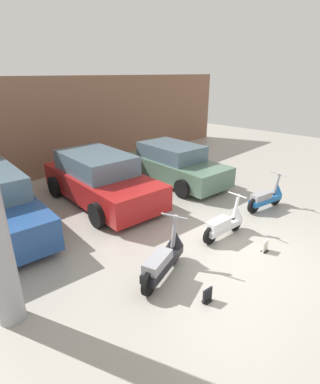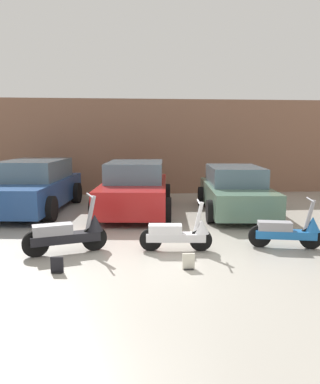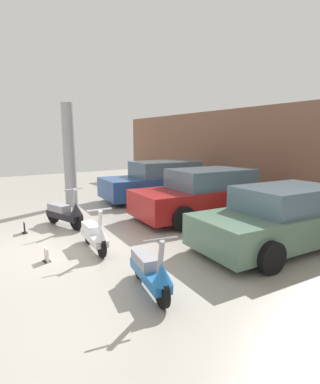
{
  "view_description": "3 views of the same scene",
  "coord_description": "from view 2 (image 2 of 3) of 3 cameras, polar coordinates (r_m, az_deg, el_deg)",
  "views": [
    {
      "loc": [
        -4.85,
        -2.46,
        3.55
      ],
      "look_at": [
        0.21,
        2.32,
        0.75
      ],
      "focal_mm": 28.0,
      "sensor_mm": 36.0,
      "label": 1
    },
    {
      "loc": [
        -0.34,
        -6.07,
        2.14
      ],
      "look_at": [
        0.42,
        2.35,
        0.86
      ],
      "focal_mm": 35.0,
      "sensor_mm": 36.0,
      "label": 2
    },
    {
      "loc": [
        6.19,
        -1.65,
        2.25
      ],
      "look_at": [
        0.31,
        2.48,
        0.99
      ],
      "focal_mm": 28.0,
      "sensor_mm": 36.0,
      "label": 3
    }
  ],
  "objects": [
    {
      "name": "scooter_front_left",
      "position": [
        7.06,
        -13.67,
        -6.1
      ],
      "size": [
        1.48,
        0.71,
        1.06
      ],
      "rotation": [
        0.0,
        0.0,
        0.29
      ],
      "color": "black",
      "rests_on": "ground_plane"
    },
    {
      "name": "wall_back",
      "position": [
        13.74,
        -3.77,
        6.84
      ],
      "size": [
        19.6,
        0.12,
        3.44
      ],
      "primitive_type": "cube",
      "color": "#845B47",
      "rests_on": "ground_plane"
    },
    {
      "name": "ground_plane",
      "position": [
        6.45,
        -1.88,
        -10.76
      ],
      "size": [
        28.0,
        28.0,
        0.0
      ],
      "primitive_type": "plane",
      "color": "#9E998E"
    },
    {
      "name": "placard_near_right_scooter",
      "position": [
        6.15,
        4.38,
        -10.62
      ],
      "size": [
        0.2,
        0.12,
        0.26
      ],
      "rotation": [
        0.0,
        0.0,
        0.01
      ],
      "color": "black",
      "rests_on": "ground_plane"
    },
    {
      "name": "car_rear_right",
      "position": [
        10.57,
        11.39,
        0.15
      ],
      "size": [
        2.13,
        3.93,
        1.29
      ],
      "rotation": [
        0.0,
        0.0,
        -1.67
      ],
      "color": "#51705B",
      "rests_on": "ground_plane"
    },
    {
      "name": "scooter_front_center",
      "position": [
        7.58,
        19.02,
        -5.59
      ],
      "size": [
        1.37,
        0.58,
        0.96
      ],
      "rotation": [
        0.0,
        0.0,
        -0.21
      ],
      "color": "black",
      "rests_on": "ground_plane"
    },
    {
      "name": "car_rear_left",
      "position": [
        11.3,
        -18.73,
        0.79
      ],
      "size": [
        2.42,
        4.42,
        1.44
      ],
      "rotation": [
        0.0,
        0.0,
        -1.69
      ],
      "color": "navy",
      "rests_on": "ground_plane"
    },
    {
      "name": "scooter_front_right",
      "position": [
        7.01,
        2.92,
        -6.31
      ],
      "size": [
        1.36,
        0.49,
        0.95
      ],
      "rotation": [
        0.0,
        0.0,
        -0.1
      ],
      "color": "black",
      "rests_on": "ground_plane"
    },
    {
      "name": "car_rear_center",
      "position": [
        10.57,
        -3.82,
        0.62
      ],
      "size": [
        2.33,
        4.3,
        1.41
      ],
      "rotation": [
        0.0,
        0.0,
        -1.68
      ],
      "color": "maroon",
      "rests_on": "ground_plane"
    },
    {
      "name": "placard_near_left_scooter",
      "position": [
        6.2,
        -15.41,
        -10.79
      ],
      "size": [
        0.2,
        0.14,
        0.26
      ],
      "rotation": [
        0.0,
        0.0,
        -0.13
      ],
      "color": "black",
      "rests_on": "ground_plane"
    }
  ]
}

